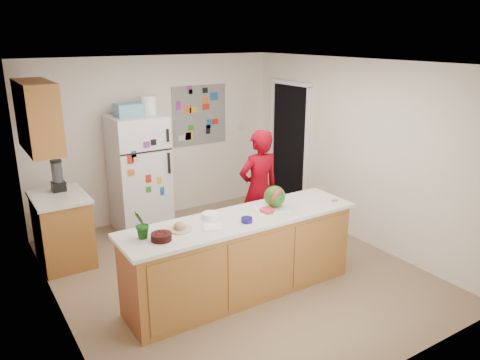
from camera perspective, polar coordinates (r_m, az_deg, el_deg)
floor at (r=5.90m, az=-0.82°, el=-11.04°), size 4.00×4.50×0.02m
wall_back at (r=7.38m, az=-10.15°, el=5.00°), size 4.00×0.02×2.50m
wall_left at (r=4.74m, az=-22.08°, el=-3.03°), size 0.02×4.50×2.50m
wall_right at (r=6.65m, az=14.06°, el=3.40°), size 0.02×4.50×2.50m
ceiling at (r=5.20m, az=-0.95°, el=14.19°), size 4.00×4.50×0.02m
doorway at (r=7.73m, az=6.07°, el=3.98°), size 0.03×0.85×2.04m
peninsula_base at (r=5.22m, az=0.18°, el=-9.47°), size 2.60×0.62×0.88m
peninsula_top at (r=5.03m, az=0.18°, el=-4.80°), size 2.68×0.70×0.04m
side_counter_base at (r=6.33m, az=-20.79°, el=-5.82°), size 0.60×0.80×0.86m
side_counter_top at (r=6.17m, az=-21.23°, el=-1.96°), size 0.64×0.84×0.04m
upper_cabinets at (r=5.86m, az=-23.46°, el=7.13°), size 0.35×1.00×0.80m
refrigerator at (r=6.98m, az=-12.17°, el=0.76°), size 0.75×0.70×1.70m
fridge_top_bin at (r=6.74m, az=-13.49°, el=8.30°), size 0.35×0.28×0.18m
photo_collage at (r=7.61m, az=-4.95°, el=7.88°), size 0.95×0.01×0.95m
person at (r=6.23m, az=2.31°, el=-1.19°), size 0.61×0.41×1.63m
blender_appliance at (r=6.30m, az=-21.36°, el=0.41°), size 0.13×0.13×0.38m
cutting_board at (r=5.27m, az=3.82°, el=-3.49°), size 0.44×0.37×0.01m
watermelon at (r=5.27m, az=4.25°, el=-2.00°), size 0.24×0.24×0.24m
watermelon_slice at (r=5.17m, az=3.31°, el=-3.68°), size 0.16×0.16×0.02m
cherry_bowl at (r=4.54m, az=-9.57°, el=-6.84°), size 0.24×0.24×0.07m
white_bowl at (r=5.01m, az=-3.65°, el=-4.34°), size 0.22×0.22×0.06m
cobalt_bowl at (r=4.90m, az=0.83°, el=-4.88°), size 0.13×0.13×0.05m
plate at (r=4.75m, az=-7.35°, el=-5.99°), size 0.27×0.27×0.02m
paper_towel at (r=4.76m, az=-3.33°, el=-5.78°), size 0.25×0.24×0.02m
keys at (r=5.61m, az=11.45°, el=-2.48°), size 0.08×0.04×0.01m
potted_plant at (r=4.56m, az=-11.92°, el=-5.33°), size 0.20×0.21×0.30m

